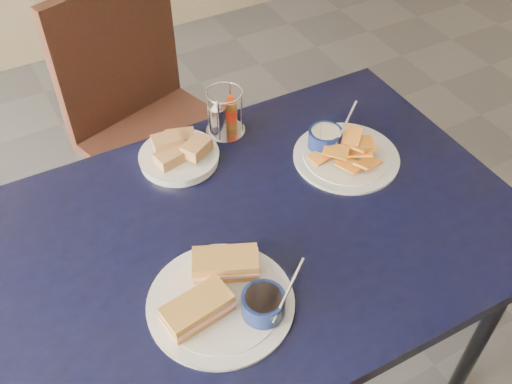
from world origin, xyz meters
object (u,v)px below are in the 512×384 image
plantain_plate (340,150)px  condiment_caddy (223,116)px  dining_table (253,245)px  chair_far (151,107)px  sandwich_plate (224,295)px  bread_basket (179,154)px

plantain_plate → condiment_caddy: bearing=133.7°
dining_table → chair_far: chair_far is taller
sandwich_plate → chair_far: bearing=79.3°
plantain_plate → bread_basket: (-0.38, 0.18, 0.01)m
chair_far → bread_basket: 0.55m
sandwich_plate → condiment_caddy: bearing=63.8°
dining_table → condiment_caddy: bearing=74.3°
chair_far → dining_table: bearing=-92.3°
bread_basket → condiment_caddy: (0.15, 0.05, 0.03)m
bread_basket → plantain_plate: bearing=-25.9°
sandwich_plate → plantain_plate: 0.54m
dining_table → condiment_caddy: 0.38m
sandwich_plate → condiment_caddy: size_ratio=2.35×
dining_table → condiment_caddy: size_ratio=9.45×
sandwich_plate → plantain_plate: same height
plantain_plate → chair_far: bearing=113.1°
plantain_plate → condiment_caddy: condiment_caddy is taller
dining_table → sandwich_plate: 0.23m
chair_far → sandwich_plate: (-0.18, -0.95, 0.21)m
chair_far → condiment_caddy: chair_far is taller
chair_far → condiment_caddy: 0.52m
dining_table → plantain_plate: size_ratio=4.59×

